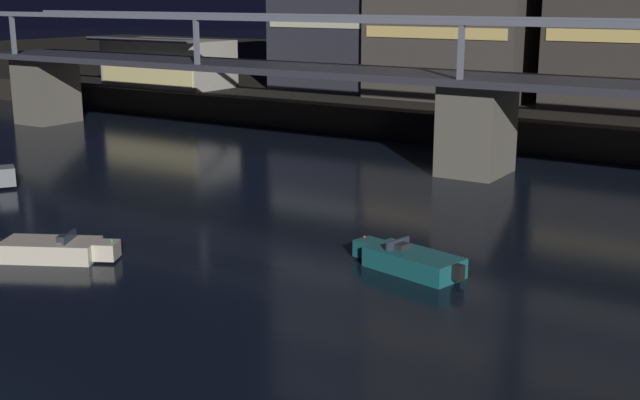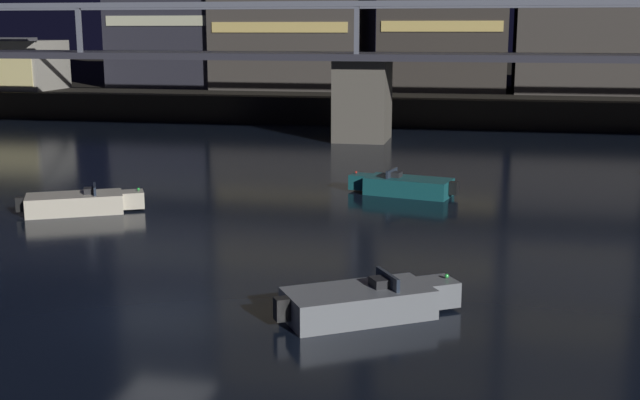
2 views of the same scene
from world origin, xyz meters
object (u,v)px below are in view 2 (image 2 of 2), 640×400
Objects in this scene: speedboat_mid_center at (366,302)px; speedboat_far_center at (80,203)px; river_bridge at (363,76)px; speedboat_near_center at (404,186)px.

speedboat_far_center is (-13.70, 10.19, 0.00)m from speedboat_mid_center.
river_bridge is at bearing 72.06° from speedboat_far_center.
speedboat_near_center and speedboat_far_center have the same top height.
speedboat_mid_center is at bearing -81.13° from river_bridge.
speedboat_far_center is at bearing -107.94° from river_bridge.
speedboat_mid_center is (0.68, -16.77, 0.00)m from speedboat_near_center.
speedboat_near_center is 16.78m from speedboat_mid_center.
speedboat_mid_center is at bearing -36.64° from speedboat_far_center.
speedboat_near_center is at bearing 26.84° from speedboat_far_center.
speedboat_near_center and speedboat_mid_center have the same top height.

